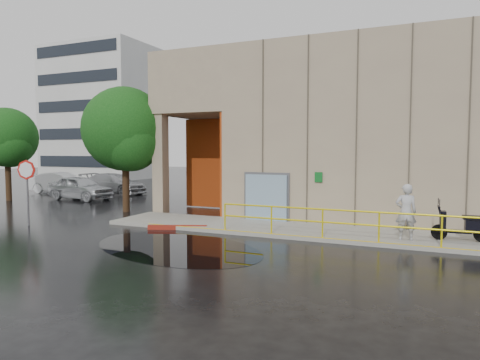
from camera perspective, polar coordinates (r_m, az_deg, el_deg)
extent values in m
plane|color=black|center=(13.75, -5.79, -9.58)|extent=(120.00, 120.00, 0.00)
cube|color=gray|center=(16.67, 14.29, -7.01)|extent=(20.00, 3.00, 0.15)
cube|color=gray|center=(22.70, 22.08, 5.67)|extent=(16.00, 10.00, 8.00)
cube|color=gray|center=(25.21, -1.61, 11.47)|extent=(4.00, 10.00, 3.00)
cube|color=gray|center=(21.77, -10.55, 2.03)|extent=(0.60, 0.60, 5.00)
cube|color=#A53C0F|center=(23.65, -3.12, 2.24)|extent=(3.80, 0.15, 4.90)
cube|color=#A53C0F|center=(21.24, -0.51, 2.05)|extent=(0.10, 3.50, 4.90)
cube|color=#85A3B5|center=(18.77, 3.48, -2.35)|extent=(1.90, 0.10, 2.00)
cube|color=#5F5E63|center=(18.85, 3.57, -2.32)|extent=(2.10, 0.06, 2.20)
cube|color=#0D5C1D|center=(18.10, 10.43, 0.38)|extent=(0.32, 0.04, 0.42)
cylinder|color=yellow|center=(15.14, 14.50, -4.00)|extent=(9.50, 0.06, 0.06)
cylinder|color=yellow|center=(15.21, 14.47, -5.68)|extent=(9.50, 0.06, 0.06)
cube|color=beige|center=(52.76, -17.88, 8.46)|extent=(12.00, 8.00, 15.00)
imported|color=#B3B4B9|center=(15.68, 21.25, -4.00)|extent=(0.78, 0.60, 1.93)
cylinder|color=black|center=(16.32, 25.00, -6.30)|extent=(0.53, 0.14, 0.52)
cylinder|color=#5F5E63|center=(20.40, -26.44, -2.05)|extent=(0.08, 0.08, 2.45)
cylinder|color=red|center=(20.30, -26.60, 1.22)|extent=(0.83, 0.24, 0.84)
cylinder|color=white|center=(20.28, -26.66, 1.22)|extent=(0.65, 0.17, 0.67)
cube|color=maroon|center=(17.65, -8.36, -6.27)|extent=(2.30, 1.04, 0.18)
cube|color=black|center=(14.52, -8.49, -8.85)|extent=(7.54, 5.88, 0.01)
imported|color=#BBBEC2|center=(29.69, -20.53, -0.96)|extent=(4.73, 2.18, 1.57)
imported|color=white|center=(35.02, -22.76, -0.32)|extent=(4.94, 2.58, 1.55)
imported|color=#9B9DA1|center=(32.93, -16.47, -0.46)|extent=(5.26, 2.27, 1.51)
cylinder|color=black|center=(23.11, -14.98, -0.40)|extent=(0.36, 0.36, 3.01)
sphere|color=#1D5322|center=(23.07, -15.10, 6.58)|extent=(4.35, 4.35, 4.35)
sphere|color=#1D5322|center=(22.46, -14.35, 5.00)|extent=(3.04, 3.04, 3.04)
cylinder|color=black|center=(31.10, -28.51, 0.25)|extent=(0.36, 0.36, 2.90)
sphere|color=#1E6017|center=(31.06, -28.66, 5.01)|extent=(3.77, 3.77, 3.77)
sphere|color=#1E6017|center=(30.48, -28.28, 3.99)|extent=(2.64, 2.64, 2.64)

